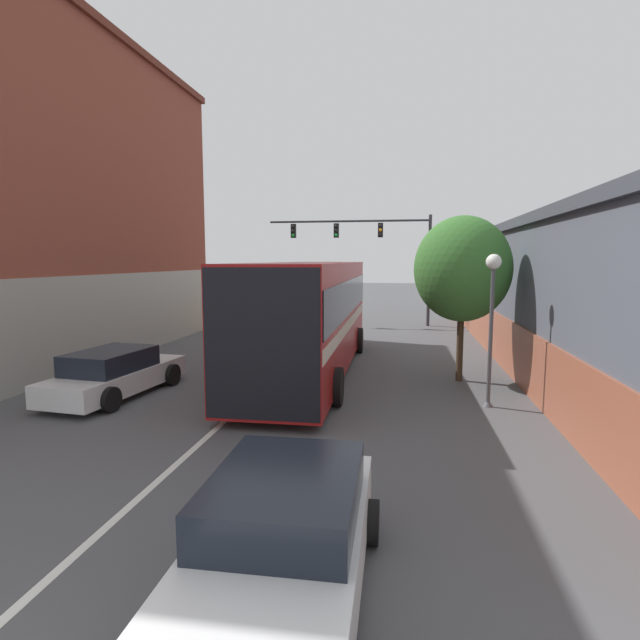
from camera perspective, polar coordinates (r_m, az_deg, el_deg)
lane_center_line at (r=17.96m, az=-3.63°, el=-5.04°), size 0.14×43.03×0.01m
building_right_storefront at (r=20.33m, az=30.03°, el=2.90°), size 7.63×28.61×5.01m
bus at (r=16.37m, az=-1.10°, el=1.00°), size 3.04×12.11×3.62m
hatchback_foreground at (r=5.94m, az=-4.31°, el=-24.06°), size 2.06×4.20×1.37m
parked_car_left_near at (r=14.81m, az=-22.39°, el=-5.69°), size 2.26×4.59×1.29m
parked_car_left_mid at (r=28.58m, az=-6.40°, el=0.70°), size 2.18×4.69×1.37m
parked_car_left_far at (r=33.88m, az=-3.71°, el=1.70°), size 2.14×4.20×1.37m
traffic_signal_gantry at (r=28.68m, az=6.07°, el=8.75°), size 9.21×0.36×6.20m
street_lamp at (r=13.10m, az=19.05°, el=1.42°), size 0.38×0.38×3.85m
street_tree_near at (r=15.70m, az=15.97°, el=5.60°), size 2.90×2.61×5.03m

